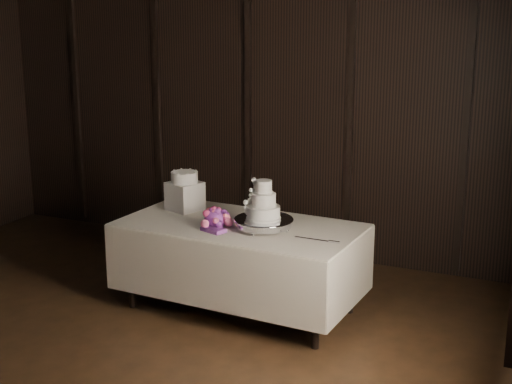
{
  "coord_description": "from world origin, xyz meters",
  "views": [
    {
      "loc": [
        3.14,
        -3.17,
        2.45
      ],
      "look_at": [
        0.81,
        1.91,
        1.05
      ],
      "focal_mm": 50.0,
      "sensor_mm": 36.0,
      "label": 1
    }
  ],
  "objects_px": {
    "display_table": "(240,263)",
    "wedding_cake": "(260,204)",
    "small_cake": "(184,177)",
    "cake_stand": "(264,224)",
    "box_pedestal": "(185,196)",
    "bouquet": "(215,219)"
  },
  "relations": [
    {
      "from": "small_cake",
      "to": "cake_stand",
      "type": "bearing_deg",
      "value": -16.58
    },
    {
      "from": "display_table",
      "to": "cake_stand",
      "type": "height_order",
      "value": "cake_stand"
    },
    {
      "from": "wedding_cake",
      "to": "bouquet",
      "type": "bearing_deg",
      "value": -167.29
    },
    {
      "from": "box_pedestal",
      "to": "small_cake",
      "type": "xyz_separation_m",
      "value": [
        0.0,
        0.0,
        0.17
      ]
    },
    {
      "from": "cake_stand",
      "to": "wedding_cake",
      "type": "xyz_separation_m",
      "value": [
        -0.02,
        -0.01,
        0.17
      ]
    },
    {
      "from": "wedding_cake",
      "to": "small_cake",
      "type": "xyz_separation_m",
      "value": [
        -0.86,
        0.28,
        0.08
      ]
    },
    {
      "from": "bouquet",
      "to": "small_cake",
      "type": "height_order",
      "value": "small_cake"
    },
    {
      "from": "small_cake",
      "to": "display_table",
      "type": "bearing_deg",
      "value": -17.62
    },
    {
      "from": "display_table",
      "to": "box_pedestal",
      "type": "xyz_separation_m",
      "value": [
        -0.64,
        0.2,
        0.47
      ]
    },
    {
      "from": "cake_stand",
      "to": "box_pedestal",
      "type": "xyz_separation_m",
      "value": [
        -0.88,
        0.26,
        0.08
      ]
    },
    {
      "from": "cake_stand",
      "to": "display_table",
      "type": "bearing_deg",
      "value": 166.2
    },
    {
      "from": "bouquet",
      "to": "cake_stand",
      "type": "bearing_deg",
      "value": 13.28
    },
    {
      "from": "wedding_cake",
      "to": "display_table",
      "type": "bearing_deg",
      "value": 162.21
    },
    {
      "from": "bouquet",
      "to": "box_pedestal",
      "type": "distance_m",
      "value": 0.6
    },
    {
      "from": "display_table",
      "to": "wedding_cake",
      "type": "bearing_deg",
      "value": -15.63
    },
    {
      "from": "bouquet",
      "to": "small_cake",
      "type": "bearing_deg",
      "value": 143.8
    },
    {
      "from": "display_table",
      "to": "bouquet",
      "type": "relative_size",
      "value": 4.91
    },
    {
      "from": "display_table",
      "to": "wedding_cake",
      "type": "relative_size",
      "value": 6.38
    },
    {
      "from": "cake_stand",
      "to": "box_pedestal",
      "type": "relative_size",
      "value": 1.86
    },
    {
      "from": "wedding_cake",
      "to": "cake_stand",
      "type": "bearing_deg",
      "value": 30.33
    },
    {
      "from": "cake_stand",
      "to": "small_cake",
      "type": "xyz_separation_m",
      "value": [
        -0.88,
        0.26,
        0.25
      ]
    },
    {
      "from": "display_table",
      "to": "small_cake",
      "type": "relative_size",
      "value": 8.6
    }
  ]
}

